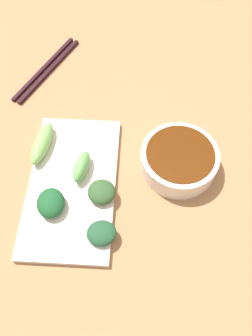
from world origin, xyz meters
The scene contains 9 objects.
tabletop centered at (0.00, 0.00, 0.01)m, with size 2.10×2.10×0.02m, color #9A6F49.
sauce_bowl centered at (-0.10, -0.03, 0.05)m, with size 0.15×0.15×0.05m.
serving_plate centered at (0.09, 0.03, 0.03)m, with size 0.16×0.30×0.01m, color silver.
broccoli_stalk_0 centered at (0.08, 0.00, 0.05)m, with size 0.03×0.07×0.03m, color #5FA453.
broccoli_leafy_1 centered at (0.12, 0.08, 0.05)m, with size 0.05×0.06×0.03m, color #194E27.
broccoli_leafy_2 centered at (0.04, 0.05, 0.04)m, with size 0.05×0.05×0.02m, color #2C4D26.
broccoli_leafy_3 centered at (0.03, 0.12, 0.04)m, with size 0.05×0.05×0.02m, color #1E492C.
broccoli_stalk_4 centered at (0.16, -0.05, 0.05)m, with size 0.03×0.10×0.03m, color #76AF57.
chopsticks centered at (0.19, -0.27, 0.02)m, with size 0.12×0.22×0.01m.
Camera 1 is at (-0.02, 0.32, 0.59)m, focal length 36.46 mm.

